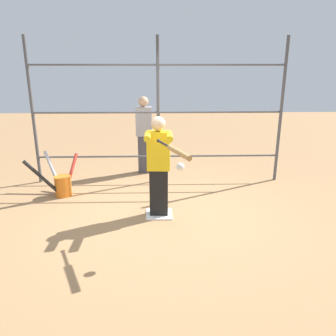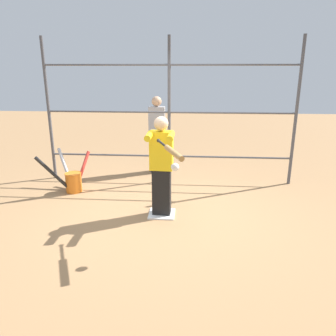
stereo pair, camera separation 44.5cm
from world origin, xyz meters
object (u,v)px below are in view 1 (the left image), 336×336
Objects in this scene: softball_in_flight at (180,167)px; baseball_bat_swinging at (176,151)px; batter at (159,164)px; bat_bucket at (61,183)px; bystander_behind_fence at (144,134)px.

baseball_bat_swinging is at bearing -61.12° from softball_in_flight.
batter reaches higher than bat_bucket.
bat_bucket is at bearing -43.19° from softball_in_flight.
baseball_bat_swinging is 0.89× the size of bat_bucket.
softball_in_flight reaches higher than bat_bucket.
bystander_behind_fence is at bearing -80.06° from softball_in_flight.
bat_bucket is (1.73, -0.89, -0.60)m from batter.
bystander_behind_fence is (0.56, -3.17, -0.23)m from softball_in_flight.
softball_in_flight is 2.85m from bat_bucket.
softball_in_flight is at bearing 118.88° from baseball_bat_swinging.
baseball_bat_swinging is 3.15m from bystander_behind_fence.
bystander_behind_fence is (0.30, -2.20, 0.02)m from batter.
batter is at bearing 152.77° from bat_bucket.
bat_bucket is at bearing 42.38° from bystander_behind_fence.
batter is 1.04m from softball_in_flight.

